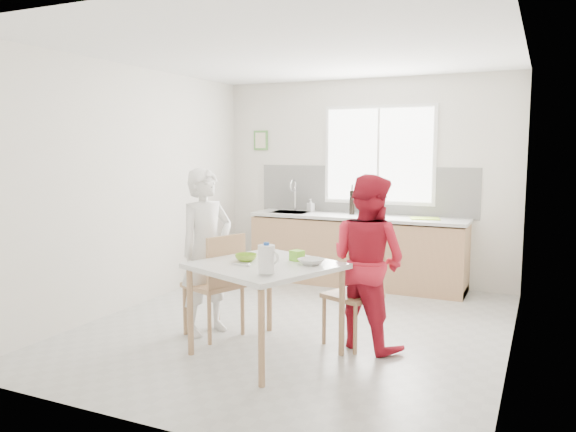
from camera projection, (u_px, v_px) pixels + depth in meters
The scene contains 21 objects.
ground at pixel (296, 327), 5.65m from camera, with size 4.50×4.50×0.00m, color #B7B7B2.
room_shell at pixel (296, 163), 5.45m from camera, with size 4.50×4.50×4.50m.
window at pixel (379, 155), 7.37m from camera, with size 1.50×0.06×1.30m.
backsplash at pixel (364, 190), 7.52m from camera, with size 3.00×0.02×0.65m, color white.
picture_frame at pixel (261, 140), 8.08m from camera, with size 0.22×0.03×0.28m.
kitchen_counter at pixel (356, 253), 7.36m from camera, with size 2.84×0.64×1.37m.
dining_table at pixel (266, 273), 4.80m from camera, with size 1.36×1.36×0.81m.
chair_left at pixel (218, 281), 5.31m from camera, with size 0.59×0.59×0.99m.
chair_far at pixel (358, 288), 5.15m from camera, with size 0.55×0.55×0.93m.
person_white at pixel (207, 251), 5.40m from camera, with size 0.58×0.38×1.60m, color white.
person_red at pixel (368, 261), 5.02m from camera, with size 0.76×0.59×1.56m, color red.
bowl_green at pixel (246, 257), 4.90m from camera, with size 0.19×0.19×0.06m, color #83B62A.
bowl_white at pixel (311, 261), 4.75m from camera, with size 0.21×0.21×0.05m, color silver.
milk_jug at pixel (267, 259), 4.36m from camera, with size 0.19×0.13×0.24m.
green_box at pixel (297, 255), 4.91m from camera, with size 0.10×0.10×0.09m, color #7AD831.
spoon at pixel (240, 265), 4.70m from camera, with size 0.01×0.01×0.16m, color #A5A5AA.
cutting_board at pixel (425, 219), 6.92m from camera, with size 0.35×0.25×0.01m, color #A9D831.
wine_bottle_a at pixel (352, 202), 7.39m from camera, with size 0.07×0.07×0.32m, color black.
wine_bottle_b at pixel (362, 203), 7.43m from camera, with size 0.07×0.07×0.30m, color black.
jar_amber at pixel (363, 209), 7.38m from camera, with size 0.06×0.06×0.16m, color #8F611F.
soap_bottle at pixel (311, 205), 7.72m from camera, with size 0.08×0.08×0.18m, color #999999.
Camera 1 is at (2.22, -5.00, 1.79)m, focal length 35.00 mm.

